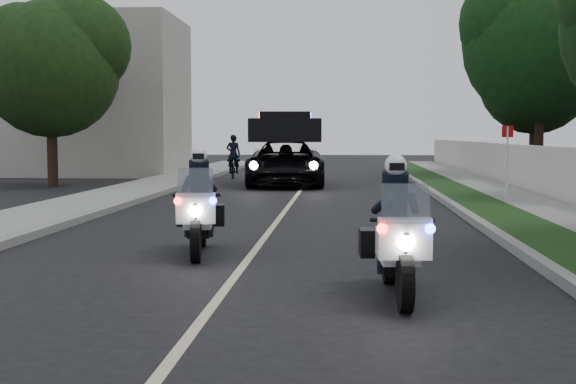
{
  "coord_description": "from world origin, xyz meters",
  "views": [
    {
      "loc": [
        1.4,
        -8.57,
        1.85
      ],
      "look_at": [
        0.59,
        2.71,
        1.0
      ],
      "focal_mm": 48.52,
      "sensor_mm": 36.0,
      "label": 1
    }
  ],
  "objects": [
    {
      "name": "police_moto_left",
      "position": [
        -0.82,
        3.19,
        0.0
      ],
      "size": [
        0.93,
        2.02,
        1.65
      ],
      "primitive_type": null,
      "rotation": [
        0.0,
        0.0,
        0.13
      ],
      "color": "white",
      "rests_on": "ground"
    },
    {
      "name": "grass_verge",
      "position": [
        4.8,
        10.0,
        0.08
      ],
      "size": [
        1.2,
        60.0,
        0.16
      ],
      "primitive_type": "cube",
      "color": "#193814",
      "rests_on": "ground"
    },
    {
      "name": "tree_left_far",
      "position": [
        -9.36,
        24.86,
        0.0
      ],
      "size": [
        4.86,
        4.86,
        8.07
      ],
      "primitive_type": null,
      "rotation": [
        0.0,
        0.0,
        0.0
      ],
      "color": "black",
      "rests_on": "ground"
    },
    {
      "name": "building_far",
      "position": [
        -10.0,
        26.0,
        3.5
      ],
      "size": [
        8.0,
        6.0,
        7.0
      ],
      "primitive_type": "cube",
      "color": "#A8A396",
      "rests_on": "ground"
    },
    {
      "name": "curb_left",
      "position": [
        -4.1,
        10.0,
        0.07
      ],
      "size": [
        0.2,
        60.0,
        0.15
      ],
      "primitive_type": "cube",
      "color": "gray",
      "rests_on": "ground"
    },
    {
      "name": "cyclist",
      "position": [
        -3.17,
        23.48,
        0.0
      ],
      "size": [
        0.58,
        0.39,
        1.62
      ],
      "primitive_type": "imported",
      "rotation": [
        0.0,
        0.0,
        3.14
      ],
      "color": "black",
      "rests_on": "ground"
    },
    {
      "name": "tree_right_d",
      "position": [
        9.37,
        23.91,
        0.0
      ],
      "size": [
        6.95,
        6.95,
        10.66
      ],
      "primitive_type": null,
      "rotation": [
        0.0,
        0.0,
        -0.09
      ],
      "color": "#143C14",
      "rests_on": "ground"
    },
    {
      "name": "ground",
      "position": [
        0.0,
        0.0,
        0.0
      ],
      "size": [
        120.0,
        120.0,
        0.0
      ],
      "primitive_type": "plane",
      "color": "black",
      "rests_on": "ground"
    },
    {
      "name": "bicycle",
      "position": [
        -3.17,
        23.48,
        0.0
      ],
      "size": [
        0.72,
        1.66,
        0.84
      ],
      "primitive_type": "imported",
      "rotation": [
        0.0,
        0.0,
        0.1
      ],
      "color": "black",
      "rests_on": "ground"
    },
    {
      "name": "tree_right_e",
      "position": [
        10.06,
        27.79,
        0.0
      ],
      "size": [
        6.58,
        6.58,
        8.51
      ],
      "primitive_type": null,
      "rotation": [
        0.0,
        0.0,
        0.36
      ],
      "color": "#183210",
      "rests_on": "ground"
    },
    {
      "name": "lane_marking",
      "position": [
        0.0,
        10.0,
        0.0
      ],
      "size": [
        0.12,
        50.0,
        0.01
      ],
      "primitive_type": "cube",
      "color": "#BFB78C",
      "rests_on": "ground"
    },
    {
      "name": "curb_right",
      "position": [
        4.1,
        10.0,
        0.07
      ],
      "size": [
        0.2,
        60.0,
        0.15
      ],
      "primitive_type": "cube",
      "color": "gray",
      "rests_on": "ground"
    },
    {
      "name": "police_suv",
      "position": [
        -0.67,
        19.07,
        0.0
      ],
      "size": [
        2.99,
        5.89,
        2.8
      ],
      "primitive_type": "imported",
      "rotation": [
        0.0,
        0.0,
        0.06
      ],
      "color": "black",
      "rests_on": "ground"
    },
    {
      "name": "sidewalk_left",
      "position": [
        -5.2,
        10.0,
        0.08
      ],
      "size": [
        2.0,
        60.0,
        0.16
      ],
      "primitive_type": "cube",
      "color": "gray",
      "rests_on": "ground"
    },
    {
      "name": "police_moto_right",
      "position": [
        2.0,
        0.24,
        0.0
      ],
      "size": [
        0.76,
        1.94,
        1.62
      ],
      "primitive_type": null,
      "rotation": [
        0.0,
        0.0,
        0.05
      ],
      "color": "white",
      "rests_on": "ground"
    },
    {
      "name": "tree_left_near",
      "position": [
        -8.8,
        18.05,
        0.0
      ],
      "size": [
        5.65,
        5.65,
        7.96
      ],
      "primitive_type": null,
      "rotation": [
        0.0,
        0.0,
        -0.21
      ],
      "color": "#1A3612",
      "rests_on": "ground"
    },
    {
      "name": "sign_post",
      "position": [
        6.0,
        13.75,
        0.0
      ],
      "size": [
        0.37,
        0.37,
        2.15
      ],
      "primitive_type": null,
      "rotation": [
        0.0,
        0.0,
        0.11
      ],
      "color": "#B70F0D",
      "rests_on": "ground"
    },
    {
      "name": "sidewalk_right",
      "position": [
        6.1,
        10.0,
        0.08
      ],
      "size": [
        1.4,
        60.0,
        0.16
      ],
      "primitive_type": "cube",
      "color": "gray",
      "rests_on": "ground"
    }
  ]
}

